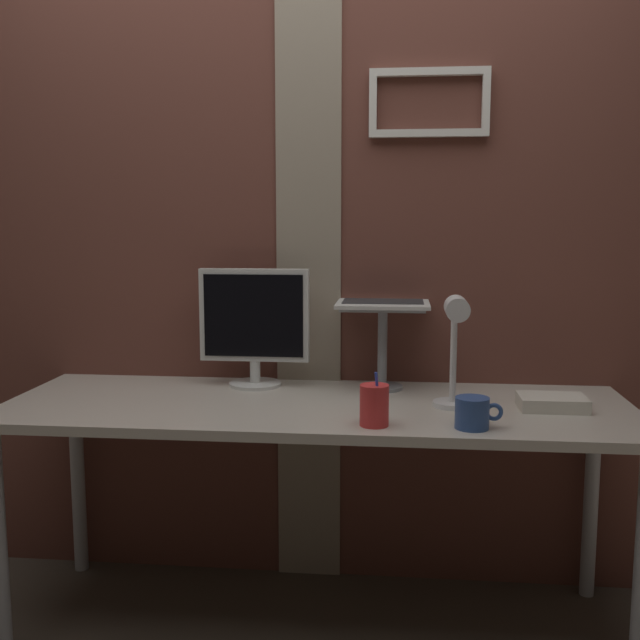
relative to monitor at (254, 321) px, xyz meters
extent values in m
plane|color=#4C4238|center=(0.12, -0.21, -0.96)|extent=(6.00, 6.00, 0.00)
cube|color=brown|center=(0.12, 0.18, 0.37)|extent=(3.30, 0.12, 2.67)
cube|color=gray|center=(0.17, 0.12, 0.37)|extent=(0.23, 0.01, 2.67)
cube|color=white|center=(0.58, 0.10, 0.83)|extent=(0.40, 0.03, 0.03)
cube|color=white|center=(0.58, 0.10, 0.63)|extent=(0.40, 0.03, 0.03)
cube|color=white|center=(0.40, 0.10, 0.73)|extent=(0.03, 0.03, 0.17)
cube|color=white|center=(0.77, 0.10, 0.73)|extent=(0.03, 0.03, 0.17)
cube|color=beige|center=(0.24, -0.22, -0.24)|extent=(1.97, 0.68, 0.03)
cylinder|color=#B2B2B7|center=(-0.69, 0.06, -0.61)|extent=(0.05, 0.05, 0.71)
cylinder|color=#B2B2B7|center=(1.16, 0.06, -0.61)|extent=(0.05, 0.05, 0.71)
cylinder|color=silver|center=(0.00, 0.00, -0.22)|extent=(0.18, 0.18, 0.01)
cylinder|color=silver|center=(0.00, 0.00, -0.18)|extent=(0.04, 0.04, 0.08)
cube|color=silver|center=(0.00, 0.00, 0.02)|extent=(0.38, 0.04, 0.32)
cube|color=black|center=(0.00, -0.02, 0.02)|extent=(0.34, 0.00, 0.28)
cylinder|color=gray|center=(0.44, 0.00, -0.22)|extent=(0.14, 0.14, 0.01)
cylinder|color=gray|center=(0.44, 0.00, -0.08)|extent=(0.03, 0.03, 0.26)
cube|color=gray|center=(0.44, 0.00, 0.05)|extent=(0.28, 0.22, 0.01)
cube|color=silver|center=(0.44, 0.00, 0.07)|extent=(0.31, 0.24, 0.01)
cube|color=#2D2D30|center=(0.44, 0.02, 0.07)|extent=(0.27, 0.15, 0.00)
cube|color=silver|center=(0.44, 0.14, 0.17)|extent=(0.31, 0.04, 0.21)
cube|color=black|center=(0.44, 0.14, 0.17)|extent=(0.28, 0.03, 0.18)
cylinder|color=white|center=(0.66, -0.22, -0.22)|extent=(0.12, 0.12, 0.02)
cylinder|color=white|center=(0.66, -0.22, -0.05)|extent=(0.02, 0.02, 0.32)
cylinder|color=white|center=(0.66, -0.31, 0.09)|extent=(0.07, 0.11, 0.07)
cylinder|color=red|center=(0.43, -0.46, -0.17)|extent=(0.08, 0.08, 0.12)
cylinder|color=purple|center=(0.44, -0.46, -0.15)|extent=(0.02, 0.03, 0.13)
cylinder|color=blue|center=(0.44, -0.47, -0.14)|extent=(0.02, 0.02, 0.15)
cylinder|color=#2D4C8C|center=(0.70, -0.46, -0.18)|extent=(0.09, 0.09, 0.09)
torus|color=#2D4C8C|center=(0.76, -0.46, -0.18)|extent=(0.05, 0.01, 0.05)
cube|color=silver|center=(0.96, -0.22, -0.21)|extent=(0.20, 0.14, 0.04)
camera|label=1|loc=(0.49, -2.50, 0.35)|focal=42.08mm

